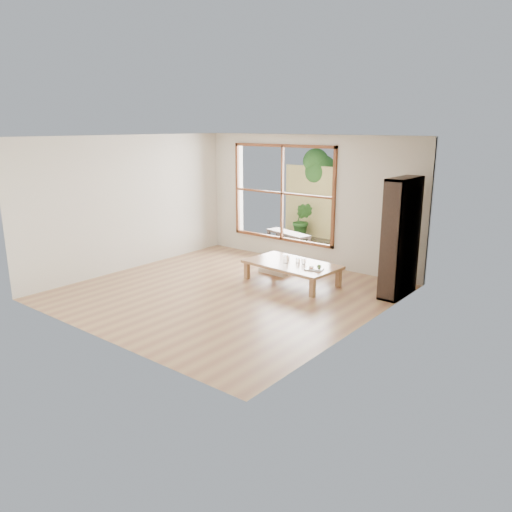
% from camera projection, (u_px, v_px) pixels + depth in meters
% --- Properties ---
extents(ground, '(5.00, 5.00, 0.00)m').
position_uv_depth(ground, '(228.00, 292.00, 8.57)').
color(ground, tan).
rests_on(ground, ground).
extents(low_table, '(1.74, 1.06, 0.37)m').
position_uv_depth(low_table, '(292.00, 265.00, 9.00)').
color(low_table, '#9D6C4C').
rests_on(low_table, ground).
extents(floor_cushion, '(0.64, 0.64, 0.09)m').
position_uv_depth(floor_cushion, '(280.00, 269.00, 9.76)').
color(floor_cushion, white).
rests_on(floor_cushion, ground).
extents(bookshelf, '(0.32, 0.89, 1.97)m').
position_uv_depth(bookshelf, '(401.00, 238.00, 8.19)').
color(bookshelf, '#30211B').
rests_on(bookshelf, ground).
extents(glass_tall, '(0.08, 0.08, 0.16)m').
position_uv_depth(glass_tall, '(286.00, 259.00, 8.97)').
color(glass_tall, silver).
rests_on(glass_tall, low_table).
extents(glass_mid, '(0.07, 0.07, 0.10)m').
position_uv_depth(glass_mid, '(304.00, 261.00, 8.92)').
color(glass_mid, silver).
rests_on(glass_mid, low_table).
extents(glass_short, '(0.07, 0.07, 0.09)m').
position_uv_depth(glass_short, '(298.00, 260.00, 8.99)').
color(glass_short, silver).
rests_on(glass_short, low_table).
extents(glass_small, '(0.06, 0.06, 0.08)m').
position_uv_depth(glass_small, '(288.00, 258.00, 9.18)').
color(glass_small, silver).
rests_on(glass_small, low_table).
extents(food_tray, '(0.34, 0.27, 0.09)m').
position_uv_depth(food_tray, '(315.00, 269.00, 8.57)').
color(food_tray, white).
rests_on(food_tray, low_table).
extents(deck, '(2.80, 2.00, 0.05)m').
position_uv_depth(deck, '(310.00, 248.00, 11.62)').
color(deck, '#362F27').
rests_on(deck, ground).
extents(garden_bench, '(1.23, 0.64, 0.37)m').
position_uv_depth(garden_bench, '(288.00, 235.00, 11.44)').
color(garden_bench, '#30211B').
rests_on(garden_bench, deck).
extents(bamboo_fence, '(2.80, 0.06, 1.80)m').
position_uv_depth(bamboo_fence, '(334.00, 205.00, 12.14)').
color(bamboo_fence, '#D1BC6B').
rests_on(bamboo_fence, ground).
extents(shrub_right, '(1.02, 0.96, 0.90)m').
position_uv_depth(shrub_right, '(354.00, 227.00, 11.57)').
color(shrub_right, '#2B6023').
rests_on(shrub_right, deck).
extents(shrub_left, '(0.58, 0.51, 0.90)m').
position_uv_depth(shrub_left, '(302.00, 220.00, 12.42)').
color(shrub_left, '#2B6023').
rests_on(shrub_left, deck).
extents(garden_tree, '(1.04, 0.85, 2.22)m').
position_uv_depth(garden_tree, '(317.00, 172.00, 12.59)').
color(garden_tree, '#4C3D2D').
rests_on(garden_tree, ground).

